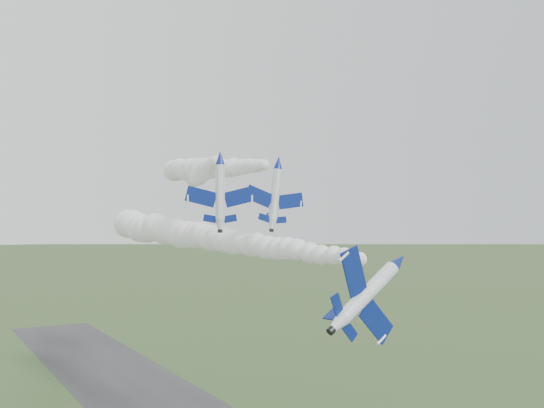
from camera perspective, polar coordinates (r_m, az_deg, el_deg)
The scene contains 6 objects.
jet_lead at distance 70.75m, azimuth 11.90°, elevation -5.31°, with size 6.60×14.16×9.95m.
smoke_trail_jet_lead at distance 100.66m, azimuth -5.47°, elevation -3.18°, with size 5.89×71.99×5.89m, color silver, non-canonical shape.
jet_pair_left at distance 84.60m, azimuth -4.90°, elevation 4.38°, with size 9.56×10.98×2.80m.
smoke_trail_jet_pair_left at distance 115.18m, azimuth -6.49°, elevation 3.06°, with size 4.46×55.85×4.46m, color silver, non-canonical shape.
jet_pair_right at distance 89.80m, azimuth 0.63°, elevation 3.93°, with size 9.42×11.32×2.84m.
smoke_trail_jet_pair_right at distance 119.00m, azimuth -5.82°, elevation 3.35°, with size 4.89×57.59×4.89m, color silver, non-canonical shape.
Camera 1 is at (-40.03, -53.95, 34.51)m, focal length 40.00 mm.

